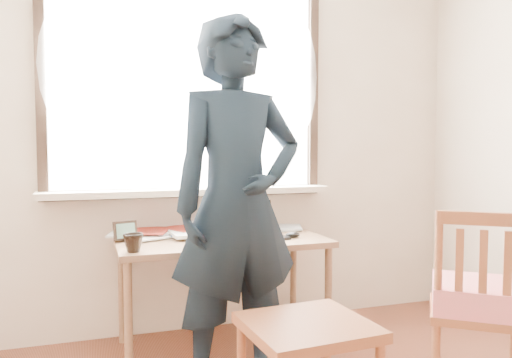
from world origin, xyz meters
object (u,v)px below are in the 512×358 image
object	(u,v)px
person	(237,205)
desk	(223,250)
laptop	(255,229)
mug_dark	(133,243)
side_chair	(478,300)
mug_white	(200,228)
work_chair	(307,340)

from	to	relation	value
person	desk	bearing A→B (deg)	75.45
desk	laptop	world-z (taller)	laptop
mug_dark	side_chair	world-z (taller)	side_chair
desk	mug_dark	bearing A→B (deg)	-157.96
mug_white	work_chair	xyz separation A→B (m)	(0.18, -1.23, -0.28)
laptop	person	bearing A→B (deg)	-117.33
work_chair	side_chair	size ratio (longest dim) A/B	0.56
laptop	person	world-z (taller)	person
mug_dark	person	world-z (taller)	person
mug_white	mug_dark	world-z (taller)	mug_dark
desk	person	xyz separation A→B (m)	(-0.06, -0.54, 0.33)
desk	mug_dark	distance (m)	0.60
desk	mug_dark	world-z (taller)	mug_dark
person	mug_dark	bearing A→B (deg)	138.71
desk	work_chair	xyz separation A→B (m)	(0.08, -1.06, -0.17)
mug_dark	mug_white	bearing A→B (deg)	41.71
mug_dark	work_chair	size ratio (longest dim) A/B	0.20
desk	mug_white	xyz separation A→B (m)	(-0.10, 0.18, 0.11)
work_chair	desk	bearing A→B (deg)	94.38
desk	mug_dark	xyz separation A→B (m)	(-0.54, -0.22, 0.12)
person	work_chair	bearing A→B (deg)	-82.38
work_chair	person	size ratio (longest dim) A/B	0.28
work_chair	person	world-z (taller)	person
person	mug_white	bearing A→B (deg)	84.96
mug_white	person	xyz separation A→B (m)	(0.03, -0.71, 0.22)
desk	mug_dark	size ratio (longest dim) A/B	11.77
desk	work_chair	world-z (taller)	desk
mug_white	person	world-z (taller)	person
laptop	work_chair	world-z (taller)	laptop
laptop	person	xyz separation A→B (m)	(-0.26, -0.50, 0.21)
mug_white	side_chair	distance (m)	1.62
mug_dark	work_chair	xyz separation A→B (m)	(0.62, -0.84, -0.29)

